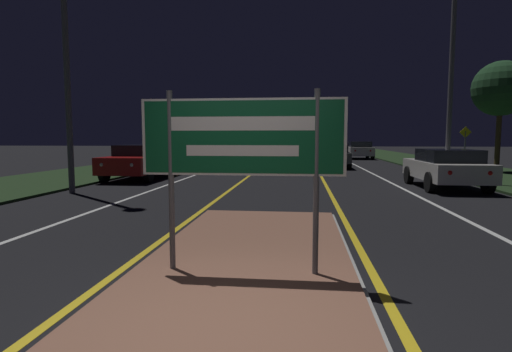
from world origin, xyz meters
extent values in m
plane|color=black|center=(0.00, 0.00, 0.00)|extent=(160.00, 160.00, 0.00)
cube|color=#999993|center=(0.00, 1.57, 0.03)|extent=(2.89, 8.17, 0.05)
cube|color=brown|center=(0.00, 1.57, 0.05)|extent=(2.77, 8.05, 0.10)
cube|color=#1E3319|center=(-9.50, 20.00, 0.04)|extent=(5.00, 100.00, 0.08)
cube|color=#1E3319|center=(9.50, 20.00, 0.04)|extent=(5.00, 100.00, 0.08)
cube|color=gold|center=(-1.64, 25.00, 0.00)|extent=(0.12, 70.00, 0.01)
cube|color=gold|center=(1.64, 25.00, 0.00)|extent=(0.12, 70.00, 0.01)
cube|color=silver|center=(-4.20, 25.00, 0.00)|extent=(0.12, 70.00, 0.01)
cube|color=silver|center=(4.20, 25.00, 0.00)|extent=(0.12, 70.00, 0.01)
cube|color=silver|center=(-7.20, 25.00, 0.00)|extent=(0.10, 70.00, 0.01)
cube|color=silver|center=(7.20, 25.00, 0.00)|extent=(0.10, 70.00, 0.01)
cylinder|color=#56565B|center=(-0.89, 1.57, 1.20)|extent=(0.07, 0.07, 2.21)
cylinder|color=#56565B|center=(0.89, 1.57, 1.20)|extent=(0.07, 0.07, 2.21)
cube|color=#0F512D|center=(0.00, 1.57, 1.75)|extent=(2.47, 0.04, 0.92)
cube|color=white|center=(0.00, 1.55, 1.75)|extent=(2.47, 0.00, 0.92)
cube|color=#0F512D|center=(0.00, 1.55, 1.75)|extent=(2.39, 0.01, 0.87)
cube|color=white|center=(0.00, 1.54, 1.91)|extent=(1.73, 0.01, 0.17)
cube|color=white|center=(0.00, 1.54, 1.59)|extent=(1.36, 0.01, 0.13)
cylinder|color=#56565B|center=(-6.45, 8.56, 5.30)|extent=(0.18, 0.18, 10.60)
cylinder|color=#56565B|center=(6.29, 12.79, 4.27)|extent=(0.18, 0.18, 8.55)
cube|color=silver|center=(5.68, 11.23, 0.63)|extent=(1.82, 4.13, 0.60)
cube|color=black|center=(5.68, 10.98, 1.14)|extent=(1.60, 2.15, 0.42)
sphere|color=red|center=(5.12, 9.19, 0.71)|extent=(0.14, 0.14, 0.14)
sphere|color=red|center=(6.24, 9.19, 0.71)|extent=(0.14, 0.14, 0.14)
cylinder|color=black|center=(4.81, 12.51, 0.33)|extent=(0.22, 0.66, 0.66)
cylinder|color=black|center=(6.55, 12.51, 0.33)|extent=(0.22, 0.66, 0.66)
cylinder|color=black|center=(4.81, 9.95, 0.33)|extent=(0.22, 0.66, 0.66)
cylinder|color=black|center=(6.55, 9.95, 0.33)|extent=(0.22, 0.66, 0.66)
cube|color=#4C514C|center=(2.50, 20.51, 0.63)|extent=(1.83, 4.01, 0.58)
cube|color=black|center=(2.50, 20.27, 1.16)|extent=(1.61, 2.09, 0.49)
sphere|color=red|center=(1.93, 18.53, 0.70)|extent=(0.14, 0.14, 0.14)
sphere|color=red|center=(3.07, 18.53, 0.70)|extent=(0.14, 0.14, 0.14)
cylinder|color=black|center=(1.63, 21.75, 0.34)|extent=(0.22, 0.68, 0.68)
cylinder|color=black|center=(3.38, 21.75, 0.34)|extent=(0.22, 0.68, 0.68)
cylinder|color=black|center=(1.63, 19.27, 0.34)|extent=(0.22, 0.68, 0.68)
cylinder|color=black|center=(3.38, 19.27, 0.34)|extent=(0.22, 0.68, 0.68)
cube|color=silver|center=(5.54, 30.87, 0.65)|extent=(1.89, 4.19, 0.68)
cube|color=black|center=(5.54, 30.62, 1.22)|extent=(1.67, 2.18, 0.46)
sphere|color=red|center=(4.95, 28.80, 0.74)|extent=(0.14, 0.14, 0.14)
sphere|color=red|center=(6.13, 28.80, 0.74)|extent=(0.14, 0.14, 0.14)
cylinder|color=black|center=(4.63, 32.17, 0.31)|extent=(0.22, 0.62, 0.62)
cylinder|color=black|center=(6.45, 32.17, 0.31)|extent=(0.22, 0.62, 0.62)
cylinder|color=black|center=(4.63, 29.57, 0.31)|extent=(0.22, 0.62, 0.62)
cylinder|color=black|center=(6.45, 29.57, 0.31)|extent=(0.22, 0.62, 0.62)
cube|color=maroon|center=(-6.05, 12.98, 0.66)|extent=(1.89, 4.34, 0.67)
cube|color=black|center=(-6.05, 13.24, 1.22)|extent=(1.66, 2.26, 0.44)
sphere|color=white|center=(-6.63, 10.83, 0.75)|extent=(0.14, 0.14, 0.14)
sphere|color=white|center=(-5.47, 10.83, 0.75)|extent=(0.14, 0.14, 0.14)
cylinder|color=black|center=(-6.95, 11.64, 0.33)|extent=(0.22, 0.66, 0.66)
cylinder|color=black|center=(-5.15, 11.64, 0.33)|extent=(0.22, 0.66, 0.66)
cylinder|color=black|center=(-6.95, 14.33, 0.33)|extent=(0.22, 0.66, 0.66)
cylinder|color=black|center=(-5.15, 14.33, 0.33)|extent=(0.22, 0.66, 0.66)
cube|color=navy|center=(-6.09, 24.99, 0.70)|extent=(1.74, 4.47, 0.70)
cube|color=black|center=(-6.09, 25.26, 1.31)|extent=(1.53, 2.32, 0.53)
sphere|color=white|center=(-6.63, 22.78, 0.79)|extent=(0.14, 0.14, 0.14)
sphere|color=white|center=(-5.55, 22.78, 0.79)|extent=(0.14, 0.14, 0.14)
cylinder|color=black|center=(-6.92, 23.61, 0.35)|extent=(0.22, 0.70, 0.70)
cylinder|color=black|center=(-5.26, 23.61, 0.35)|extent=(0.22, 0.70, 0.70)
cylinder|color=black|center=(-6.92, 26.38, 0.35)|extent=(0.22, 0.70, 0.70)
cylinder|color=black|center=(-5.26, 26.38, 0.35)|extent=(0.22, 0.70, 0.70)
cylinder|color=#56565B|center=(9.35, 19.10, 1.09)|extent=(0.06, 0.06, 2.01)
cube|color=yellow|center=(9.35, 19.10, 2.03)|extent=(0.60, 0.02, 0.60)
cylinder|color=#4C3823|center=(10.27, 17.54, 1.80)|extent=(0.24, 0.24, 3.44)
sphere|color=#1E4223|center=(10.27, 17.54, 4.11)|extent=(2.63, 2.63, 2.63)
camera|label=1|loc=(0.70, -3.18, 1.74)|focal=28.00mm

